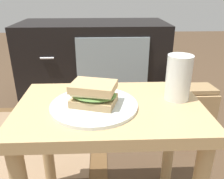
# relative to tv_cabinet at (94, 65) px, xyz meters

# --- Properties ---
(side_table) EXTENTS (0.56, 0.36, 0.46)m
(side_table) POSITION_rel_tv_cabinet_xyz_m (0.08, -0.95, 0.08)
(side_table) COLOR tan
(side_table) RESTS_ON ground
(tv_cabinet) EXTENTS (0.96, 0.46, 0.58)m
(tv_cabinet) POSITION_rel_tv_cabinet_xyz_m (0.00, 0.00, 0.00)
(tv_cabinet) COLOR black
(tv_cabinet) RESTS_ON ground
(area_rug) EXTENTS (0.93, 0.77, 0.01)m
(area_rug) POSITION_rel_tv_cabinet_xyz_m (-0.39, -0.46, -0.29)
(area_rug) COLOR brown
(area_rug) RESTS_ON ground
(plate) EXTENTS (0.26, 0.26, 0.01)m
(plate) POSITION_rel_tv_cabinet_xyz_m (0.03, -0.96, 0.17)
(plate) COLOR silver
(plate) RESTS_ON side_table
(sandwich_front) EXTENTS (0.16, 0.13, 0.07)m
(sandwich_front) POSITION_rel_tv_cabinet_xyz_m (0.03, -0.96, 0.21)
(sandwich_front) COLOR tan
(sandwich_front) RESTS_ON plate
(beer_glass) EXTENTS (0.08, 0.08, 0.14)m
(beer_glass) POSITION_rel_tv_cabinet_xyz_m (0.29, -0.91, 0.24)
(beer_glass) COLOR silver
(beer_glass) RESTS_ON side_table
(paper_bag) EXTENTS (0.20, 0.17, 0.32)m
(paper_bag) POSITION_rel_tv_cabinet_xyz_m (0.55, -0.47, -0.14)
(paper_bag) COLOR tan
(paper_bag) RESTS_ON ground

